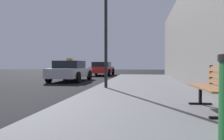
# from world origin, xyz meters

# --- Properties ---
(sidewalk) EXTENTS (4.00, 32.00, 0.15)m
(sidewalk) POSITION_xyz_m (4.00, 0.00, 0.07)
(sidewalk) COLOR slate
(sidewalk) RESTS_ON ground_plane
(bench) EXTENTS (0.57, 1.58, 0.89)m
(bench) POSITION_xyz_m (5.39, 0.99, 0.66)
(bench) COLOR #9E6B42
(bench) RESTS_ON sidewalk
(street_lamp) EXTENTS (0.36, 0.36, 4.78)m
(street_lamp) POSITION_xyz_m (2.55, 4.87, 3.38)
(street_lamp) COLOR black
(street_lamp) RESTS_ON sidewalk
(car_silver) EXTENTS (1.94, 4.17, 1.43)m
(car_silver) POSITION_xyz_m (-0.52, 9.60, 0.65)
(car_silver) COLOR #B7B7BF
(car_silver) RESTS_ON ground_plane
(car_red) EXTENTS (1.94, 4.09, 1.27)m
(car_red) POSITION_xyz_m (0.15, 16.61, 0.64)
(car_red) COLOR red
(car_red) RESTS_ON ground_plane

